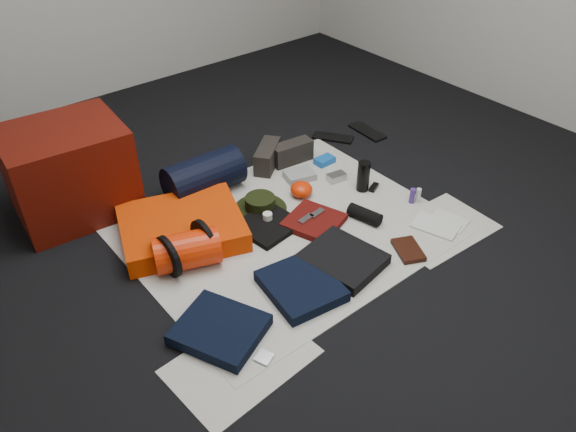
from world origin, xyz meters
TOP-DOWN VIEW (x-y plane):
  - floor at (0.00, 0.00)m, footprint 4.50×4.50m
  - newspaper_mat at (0.00, 0.00)m, footprint 1.60×1.30m
  - newspaper_sheet_front_left at (-0.70, -0.55)m, footprint 0.61×0.44m
  - newspaper_sheet_front_right at (0.65, -0.50)m, footprint 0.60×0.43m
  - red_cabinet at (-0.79, 0.90)m, footprint 0.65×0.56m
  - sleeping_pad at (-0.46, 0.32)m, footprint 0.75×0.68m
  - stuff_sack at (-0.56, 0.10)m, footprint 0.36×0.29m
  - sack_strap_left at (-0.66, 0.10)m, footprint 0.02×0.22m
  - sack_strap_right at (-0.46, 0.10)m, footprint 0.03×0.22m
  - navy_duffel at (-0.15, 0.59)m, footprint 0.46×0.25m
  - boonie_brim at (0.00, 0.25)m, footprint 0.32×0.32m
  - boonie_crown at (0.00, 0.25)m, footprint 0.17×0.17m
  - hiking_boot_left at (0.32, 0.59)m, footprint 0.29×0.26m
  - hiking_boot_right at (0.47, 0.53)m, footprint 0.28×0.13m
  - flip_flop_left at (0.89, 0.60)m, footprint 0.23×0.28m
  - flip_flop_right at (1.13, 0.50)m, footprint 0.12×0.29m
  - trousers_navy_a at (-0.69, -0.37)m, footprint 0.43×0.45m
  - trousers_navy_b at (-0.24, -0.39)m, footprint 0.36×0.40m
  - trousers_charcoal at (0.04, -0.38)m, footprint 0.37×0.41m
  - black_tshirt at (-0.06, 0.09)m, footprint 0.33×0.32m
  - red_shirt at (0.15, -0.05)m, footprint 0.35×0.35m
  - orange_stuff_sack at (0.27, 0.21)m, footprint 0.14×0.14m
  - first_aid_pouch at (0.38, 0.35)m, footprint 0.20×0.17m
  - water_bottle at (0.59, 0.02)m, footprint 0.09×0.09m
  - speaker at (0.38, -0.20)m, footprint 0.12×0.20m
  - compact_camera at (0.54, 0.20)m, footprint 0.12×0.08m
  - cyan_case at (0.62, 0.39)m, footprint 0.12×0.08m
  - toiletry_purple at (0.71, -0.25)m, footprint 0.04×0.04m
  - toiletry_clear at (0.75, -0.26)m, footprint 0.03×0.03m
  - paperback_book at (0.37, -0.53)m, footprint 0.19×0.22m
  - map_booklet at (0.64, -0.48)m, footprint 0.23×0.28m
  - map_printout at (0.73, -0.50)m, footprint 0.19×0.22m
  - sunglasses at (0.65, -0.01)m, footprint 0.09×0.06m
  - key_cluster at (-0.62, -0.60)m, footprint 0.09×0.09m
  - tape_roll at (-0.04, 0.12)m, footprint 0.05×0.05m
  - energy_bar_a at (0.11, -0.03)m, footprint 0.10×0.05m
  - energy_bar_b at (0.19, -0.03)m, footprint 0.10×0.05m

SIDE VIEW (x-z plane):
  - floor at x=0.00m, z-range -0.02..0.00m
  - newspaper_sheet_front_left at x=-0.70m, z-range 0.00..0.00m
  - newspaper_sheet_front_right at x=0.65m, z-range 0.00..0.00m
  - newspaper_mat at x=0.00m, z-range 0.00..0.01m
  - flip_flop_left at x=0.89m, z-range 0.00..0.02m
  - flip_flop_right at x=1.13m, z-range 0.00..0.02m
  - map_printout at x=0.73m, z-range 0.01..0.01m
  - boonie_brim at x=0.00m, z-range 0.01..0.01m
  - key_cluster at x=-0.62m, z-range 0.01..0.02m
  - map_booklet at x=0.64m, z-range 0.01..0.02m
  - sunglasses at x=0.65m, z-range 0.01..0.03m
  - paperback_book at x=0.37m, z-range 0.01..0.03m
  - black_tshirt at x=-0.06m, z-range 0.01..0.04m
  - red_shirt at x=0.15m, z-range 0.01..0.04m
  - cyan_case at x=0.62m, z-range 0.01..0.05m
  - first_aid_pouch at x=0.38m, z-range 0.01..0.05m
  - compact_camera at x=0.54m, z-range 0.01..0.05m
  - trousers_navy_a at x=-0.69m, z-range 0.01..0.06m
  - trousers_navy_b at x=-0.24m, z-range 0.01..0.06m
  - trousers_charcoal at x=0.04m, z-range 0.01..0.06m
  - speaker at x=0.38m, z-range 0.01..0.08m
  - toiletry_clear at x=0.75m, z-range 0.01..0.09m
  - orange_stuff_sack at x=0.27m, z-range 0.01..0.09m
  - energy_bar_a at x=0.11m, z-range 0.04..0.06m
  - energy_bar_b at x=0.19m, z-range 0.04..0.06m
  - boonie_crown at x=0.00m, z-range 0.01..0.09m
  - toiletry_purple at x=0.71m, z-range 0.01..0.10m
  - tape_roll at x=-0.04m, z-range 0.04..0.07m
  - sleeping_pad at x=-0.46m, z-range 0.01..0.12m
  - hiking_boot_right at x=0.47m, z-range 0.01..0.14m
  - hiking_boot_left at x=0.32m, z-range 0.01..0.15m
  - water_bottle at x=0.59m, z-range 0.01..0.19m
  - stuff_sack at x=-0.56m, z-range 0.01..0.19m
  - sack_strap_left at x=-0.66m, z-range 0.01..0.22m
  - sack_strap_right at x=-0.46m, z-range 0.01..0.22m
  - navy_duffel at x=-0.15m, z-range 0.01..0.24m
  - red_cabinet at x=-0.79m, z-range 0.00..0.51m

